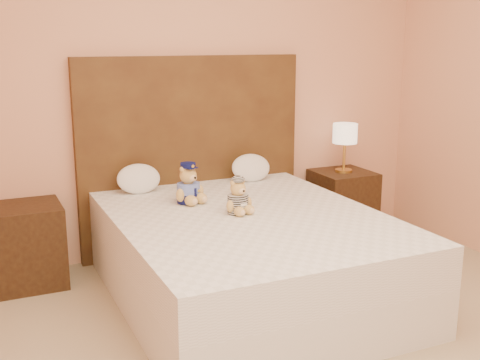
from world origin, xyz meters
The scene contains 9 objects.
bed centered at (0.00, 1.20, 0.28)m, with size 1.60×2.00×0.55m.
headboard centered at (0.00, 2.21, 0.75)m, with size 1.75×0.08×1.50m, color #523818.
nightstand_left centered at (-1.25, 2.00, 0.28)m, with size 0.45×0.45×0.55m, color #362411.
nightstand_right centered at (1.25, 2.00, 0.28)m, with size 0.45×0.45×0.55m, color #362411.
lamp centered at (1.25, 2.00, 0.85)m, with size 0.20×0.20×0.40m.
teddy_police centered at (-0.24, 1.62, 0.68)m, with size 0.23×0.22×0.27m, color tan, non-canonical shape.
teddy_prisoner centered at (-0.04, 1.26, 0.66)m, with size 0.20×0.19×0.22m, color tan, non-canonical shape.
pillow_left centered at (-0.47, 2.03, 0.66)m, with size 0.31×0.20×0.22m, color white.
pillow_right centered at (0.42, 2.03, 0.66)m, with size 0.32×0.20×0.22m, color white.
Camera 1 is at (-1.54, -2.06, 1.63)m, focal length 45.00 mm.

